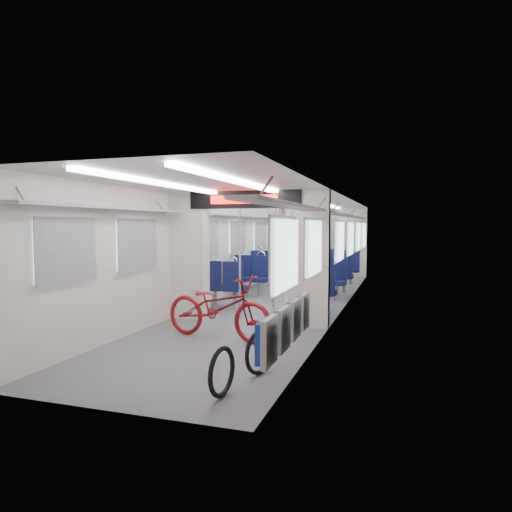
% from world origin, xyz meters
% --- Properties ---
extents(carriage, '(12.00, 12.02, 2.31)m').
position_xyz_m(carriage, '(0.00, -0.27, 1.50)').
color(carriage, '#515456').
rests_on(carriage, ground).
extents(bicycle, '(1.91, 0.97, 0.96)m').
position_xyz_m(bicycle, '(-0.02, -3.21, 0.48)').
color(bicycle, maroon).
rests_on(bicycle, ground).
extents(flip_bench, '(0.12, 2.07, 0.47)m').
position_xyz_m(flip_bench, '(1.35, -4.46, 0.58)').
color(flip_bench, gray).
rests_on(flip_bench, carriage).
extents(bike_hoop_a, '(0.11, 0.52, 0.51)m').
position_xyz_m(bike_hoop_a, '(0.91, -5.36, 0.23)').
color(bike_hoop_a, black).
rests_on(bike_hoop_a, ground).
extents(bike_hoop_b, '(0.22, 0.51, 0.52)m').
position_xyz_m(bike_hoop_b, '(1.06, -4.59, 0.24)').
color(bike_hoop_b, black).
rests_on(bike_hoop_b, ground).
extents(bike_hoop_c, '(0.13, 0.50, 0.50)m').
position_xyz_m(bike_hoop_c, '(0.90, -3.78, 0.23)').
color(bike_hoop_c, black).
rests_on(bike_hoop_c, ground).
extents(seat_bay_near_left, '(0.90, 2.02, 1.08)m').
position_xyz_m(seat_bay_near_left, '(-0.94, 0.14, 0.54)').
color(seat_bay_near_left, '#0C1035').
rests_on(seat_bay_near_left, ground).
extents(seat_bay_near_right, '(0.89, 1.98, 1.07)m').
position_xyz_m(seat_bay_near_right, '(0.94, 0.14, 0.53)').
color(seat_bay_near_right, '#0C1035').
rests_on(seat_bay_near_right, ground).
extents(seat_bay_far_left, '(0.93, 2.18, 1.13)m').
position_xyz_m(seat_bay_far_left, '(-0.94, 3.50, 0.56)').
color(seat_bay_far_left, '#0C1035').
rests_on(seat_bay_far_left, ground).
extents(seat_bay_far_right, '(0.92, 2.12, 1.11)m').
position_xyz_m(seat_bay_far_right, '(0.93, 3.12, 0.55)').
color(seat_bay_far_right, '#0C1035').
rests_on(seat_bay_far_right, ground).
extents(stanchion_near_left, '(0.04, 0.04, 2.30)m').
position_xyz_m(stanchion_near_left, '(-0.25, -1.64, 1.15)').
color(stanchion_near_left, silver).
rests_on(stanchion_near_left, ground).
extents(stanchion_near_right, '(0.04, 0.04, 2.30)m').
position_xyz_m(stanchion_near_right, '(0.32, -1.39, 1.15)').
color(stanchion_near_right, silver).
rests_on(stanchion_near_right, ground).
extents(stanchion_far_left, '(0.04, 0.04, 2.30)m').
position_xyz_m(stanchion_far_left, '(-0.42, 1.67, 1.15)').
color(stanchion_far_left, silver).
rests_on(stanchion_far_left, ground).
extents(stanchion_far_right, '(0.04, 0.04, 2.30)m').
position_xyz_m(stanchion_far_right, '(0.36, 1.68, 1.15)').
color(stanchion_far_right, silver).
rests_on(stanchion_far_right, ground).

